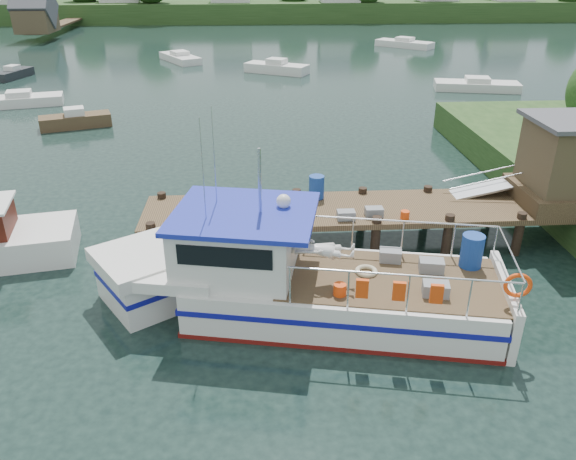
{
  "coord_description": "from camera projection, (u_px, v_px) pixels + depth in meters",
  "views": [
    {
      "loc": [
        -2.06,
        -18.09,
        9.46
      ],
      "look_at": [
        -1.0,
        -1.5,
        1.3
      ],
      "focal_mm": 35.0,
      "sensor_mm": 36.0,
      "label": 1
    }
  ],
  "objects": [
    {
      "name": "moored_b",
      "position": [
        277.0,
        68.0,
        49.91
      ],
      "size": [
        5.89,
        4.41,
        1.25
      ],
      "rotation": [
        0.0,
        0.0,
        0.11
      ],
      "color": "silver",
      "rests_on": "ground"
    },
    {
      "name": "lobster_boat",
      "position": [
        291.0,
        280.0,
        16.12
      ],
      "size": [
        12.28,
        5.56,
        5.91
      ],
      "rotation": [
        0.0,
        0.0,
        -0.2
      ],
      "color": "silver",
      "rests_on": "ground"
    },
    {
      "name": "moored_rowboat",
      "position": [
        75.0,
        120.0,
        34.12
      ],
      "size": [
        4.35,
        2.64,
        1.2
      ],
      "rotation": [
        0.0,
        0.0,
        -0.2
      ],
      "color": "#4C3924",
      "rests_on": "ground"
    },
    {
      "name": "moored_d",
      "position": [
        180.0,
        58.0,
        55.31
      ],
      "size": [
        4.7,
        6.24,
        1.02
      ],
      "rotation": [
        0.0,
        0.0,
        -0.02
      ],
      "color": "silver",
      "rests_on": "ground"
    },
    {
      "name": "ground_plane",
      "position": [
        313.0,
        243.0,
        20.5
      ],
      "size": [
        160.0,
        160.0,
        0.0
      ],
      "primitive_type": "plane",
      "color": "black"
    },
    {
      "name": "dock",
      "position": [
        496.0,
        182.0,
        19.89
      ],
      "size": [
        16.6,
        3.0,
        4.78
      ],
      "color": "#4C3924",
      "rests_on": "ground"
    },
    {
      "name": "moored_c",
      "position": [
        477.0,
        85.0,
        43.57
      ],
      "size": [
        6.67,
        3.45,
        1.0
      ],
      "rotation": [
        0.0,
        0.0,
        -0.39
      ],
      "color": "silver",
      "rests_on": "ground"
    },
    {
      "name": "moored_a",
      "position": [
        20.0,
        100.0,
        39.05
      ],
      "size": [
        5.92,
        3.24,
        1.04
      ],
      "rotation": [
        0.0,
        0.0,
        -0.1
      ],
      "color": "silver",
      "rests_on": "ground"
    },
    {
      "name": "far_shore",
      "position": [
        262.0,
        4.0,
        93.37
      ],
      "size": [
        140.0,
        42.55,
        9.22
      ],
      "color": "#2B491E",
      "rests_on": "ground"
    },
    {
      "name": "moored_far",
      "position": [
        404.0,
        43.0,
        63.99
      ],
      "size": [
        6.37,
        5.81,
        1.1
      ],
      "rotation": [
        0.0,
        0.0,
        -0.43
      ],
      "color": "silver",
      "rests_on": "ground"
    },
    {
      "name": "moored_e",
      "position": [
        13.0,
        73.0,
        47.81
      ],
      "size": [
        2.39,
        4.09,
        1.07
      ],
      "rotation": [
        0.0,
        0.0,
        -0.12
      ],
      "color": "black",
      "rests_on": "ground"
    }
  ]
}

